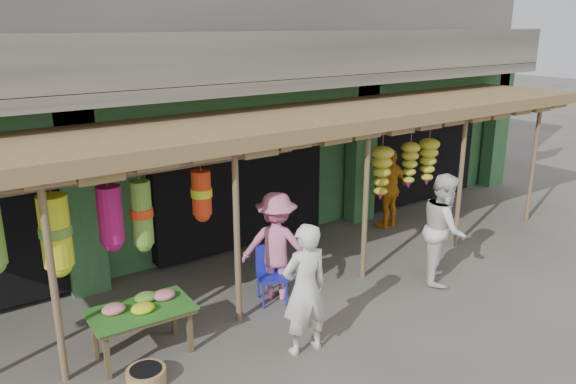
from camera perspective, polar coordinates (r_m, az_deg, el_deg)
ground at (r=9.48m, az=2.27°, el=-9.70°), size 80.00×80.00×0.00m
building at (r=12.70m, az=-11.61°, el=12.56°), size 16.40×6.80×7.00m
awning at (r=9.21m, az=-1.24°, el=6.39°), size 14.00×2.70×2.79m
flower_table at (r=7.70m, az=-14.67°, el=-11.57°), size 1.36×0.84×0.79m
blue_chair at (r=8.90m, az=-1.76°, el=-7.95°), size 0.56×0.56×0.90m
basket_mid at (r=7.41m, az=-14.20°, el=-17.69°), size 0.64×0.64×0.19m
person_front at (r=7.41m, az=1.73°, el=-9.85°), size 0.70×0.50×1.81m
person_right at (r=9.75m, az=15.54°, el=-3.56°), size 1.15×1.14×1.88m
person_vendor at (r=12.12m, az=10.29°, el=0.38°), size 1.05×0.52×1.73m
person_shopper at (r=8.84m, az=-1.17°, el=-5.52°), size 1.27×1.25×1.75m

